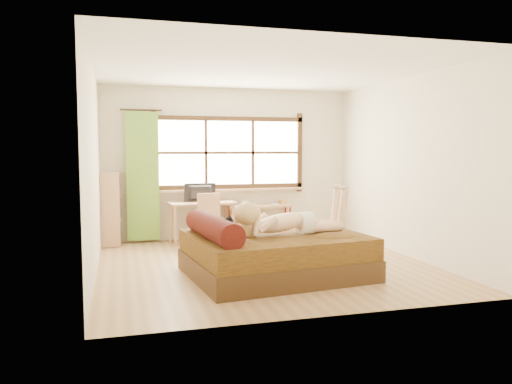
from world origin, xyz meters
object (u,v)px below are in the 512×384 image
object	(u,v)px
desk	(201,207)
kitten	(219,225)
bed	(272,253)
chair	(210,217)
pipe_shelf	(260,214)
bookshelf	(111,208)
woman	(288,209)

from	to	relation	value
desk	kitten	bearing A→B (deg)	-100.05
bed	desk	xyz separation A→B (m)	(-0.50, 2.56, 0.31)
kitten	chair	distance (m)	2.10
pipe_shelf	bookshelf	size ratio (longest dim) A/B	0.98
pipe_shelf	bed	bearing A→B (deg)	-104.86
pipe_shelf	kitten	bearing A→B (deg)	-118.45
bed	chair	distance (m)	2.23
kitten	chair	world-z (taller)	chair
bed	pipe_shelf	size ratio (longest dim) A/B	1.95
kitten	pipe_shelf	distance (m)	2.88
bed	chair	size ratio (longest dim) A/B	2.67
chair	bookshelf	size ratio (longest dim) A/B	0.71
kitten	desk	distance (m)	2.46
bed	woman	world-z (taller)	woman
chair	pipe_shelf	distance (m)	1.13
bed	desk	bearing A→B (deg)	94.08
kitten	desk	world-z (taller)	kitten
bed	pipe_shelf	bearing A→B (deg)	70.28
desk	bookshelf	xyz separation A→B (m)	(-1.51, 0.10, 0.02)
kitten	chair	xyz separation A→B (m)	(0.26, 2.08, -0.18)
desk	pipe_shelf	size ratio (longest dim) A/B	0.97
pipe_shelf	woman	bearing A→B (deg)	-100.53
bookshelf	chair	bearing A→B (deg)	-13.58
kitten	pipe_shelf	bearing A→B (deg)	56.69
bed	pipe_shelf	xyz separation A→B (m)	(0.61, 2.68, 0.15)
desk	chair	size ratio (longest dim) A/B	1.33
bed	chair	xyz separation A→B (m)	(-0.41, 2.18, 0.20)
woman	pipe_shelf	xyz separation A→B (m)	(0.41, 2.72, -0.42)
chair	bed	bearing A→B (deg)	-85.57
bookshelf	woman	bearing A→B (deg)	-47.83
woman	desk	world-z (taller)	woman
pipe_shelf	bookshelf	world-z (taller)	bookshelf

